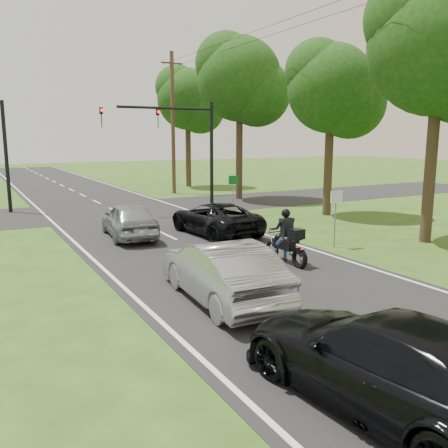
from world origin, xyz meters
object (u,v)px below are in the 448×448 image
Objects in this scene: utility_pole_far at (173,123)px; dark_suv at (215,218)px; dark_car_behind at (386,361)px; sign_green at (233,186)px; silver_suv at (129,220)px; motorcycle_rider at (287,242)px; sign_white at (336,205)px; silver_sedan at (221,271)px; traffic_signal at (181,136)px.

dark_suv is at bearing -106.28° from utility_pole_far.
dark_car_behind is 0.51× the size of utility_pole_far.
sign_green is at bearing -117.66° from dark_car_behind.
silver_suv is 13.99m from dark_car_behind.
motorcycle_rider is 1.00× the size of sign_white.
sign_white is at bearing 144.43° from silver_suv.
sign_green is (2.98, 3.64, 0.91)m from dark_suv.
utility_pole_far is 19.39m from sign_white.
silver_sedan is 2.20× the size of sign_white.
motorcycle_rider is at bearing 122.07° from silver_suv.
sign_green is (6.41, 2.60, 0.85)m from silver_suv.
dark_suv is at bearing -102.03° from traffic_signal.
dark_car_behind is 0.81× the size of traffic_signal.
dark_car_behind is (-3.88, -12.95, 0.07)m from dark_suv.
silver_sedan is at bearing 59.68° from dark_suv.
motorcycle_rider is 0.33× the size of traffic_signal.
utility_pole_far is (8.16, 27.60, 4.33)m from dark_car_behind.
silver_sedan is at bearing -96.43° from dark_car_behind.
sign_green is at bearing 68.88° from motorcycle_rider.
motorcycle_rider is 9.63m from sign_green.
silver_suv is at bearing -20.69° from dark_suv.
sign_green is (0.20, 8.00, 0.00)m from sign_white.
motorcycle_rider is 0.44× the size of dark_suv.
traffic_signal reaches higher than silver_suv.
sign_green is at bearing 88.57° from sign_white.
dark_suv is 2.28× the size of sign_white.
silver_suv is (-3.23, 6.45, 0.02)m from motorcycle_rider.
utility_pole_far is (4.28, 14.66, 4.40)m from dark_suv.
motorcycle_rider is 0.21× the size of utility_pole_far.
traffic_signal is (5.30, 19.60, 3.38)m from dark_car_behind.
traffic_signal is 4.24m from sign_green.
sign_green is at bearing -96.73° from utility_pole_far.
sign_green reaches higher than dark_suv.
dark_suv is 8.42m from silver_sedan.
silver_sedan is 0.91× the size of dark_car_behind.
motorcycle_rider is 3.27m from sign_white.
motorcycle_rider is 4.15m from silver_sedan.
silver_suv is (0.33, 8.58, -0.04)m from silver_sedan.
sign_white is (1.36, -11.02, -2.54)m from traffic_signal.
silver_sedan reaches higher than silver_suv.
traffic_signal reaches higher than dark_suv.
sign_white reaches higher than dark_car_behind.
dark_suv is 1.04× the size of silver_sedan.
dark_car_behind is at bearing -105.12° from traffic_signal.
sign_green is (-1.30, -11.02, -3.49)m from utility_pole_far.
sign_white reaches higher than motorcycle_rider.
traffic_signal is (1.61, 12.07, 3.42)m from motorcycle_rider.
utility_pole_far reaches higher than silver_sedan.
sign_white is (6.21, -5.40, 0.85)m from silver_suv.
sign_green reaches higher than silver_suv.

